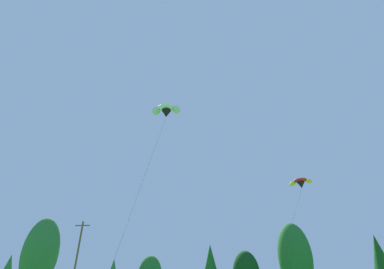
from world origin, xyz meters
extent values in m
ellipsoid|color=#2D7033|center=(-27.05, 49.36, 9.05)|extent=(5.82, 5.82, 11.70)
cone|color=#19561E|center=(1.70, 49.34, 6.37)|extent=(3.82, 3.82, 7.48)
ellipsoid|color=#236628|center=(15.76, 52.06, 8.43)|extent=(5.55, 5.55, 10.89)
cone|color=#144719|center=(27.82, 49.02, 7.09)|extent=(4.08, 4.08, 8.33)
cylinder|color=brown|center=(-17.17, 41.95, 6.23)|extent=(0.26, 0.26, 12.45)
cube|color=brown|center=(-17.17, 41.95, 11.85)|extent=(2.20, 0.14, 0.14)
ellipsoid|color=white|center=(-2.83, 27.71, 22.63)|extent=(2.04, 1.53, 1.06)
ellipsoid|color=silver|center=(-1.58, 27.67, 22.28)|extent=(1.21, 1.28, 1.22)
ellipsoid|color=silver|center=(-4.08, 27.76, 22.28)|extent=(1.27, 1.28, 1.22)
cone|color=black|center=(-2.83, 27.85, 21.86)|extent=(1.16, 1.16, 0.96)
cylinder|color=black|center=(-4.08, 23.94, 11.50)|extent=(2.51, 7.82, 19.76)
ellipsoid|color=red|center=(12.87, 32.21, 14.53)|extent=(1.73, 1.43, 0.60)
ellipsoid|color=yellow|center=(13.72, 31.81, 14.26)|extent=(1.00, 0.93, 0.77)
ellipsoid|color=yellow|center=(12.01, 32.61, 14.26)|extent=(1.03, 1.00, 0.77)
cone|color=black|center=(12.90, 32.28, 13.95)|extent=(1.12, 1.12, 0.72)
cylinder|color=black|center=(9.46, 27.33, 7.60)|extent=(6.90, 9.92, 11.97)
camera|label=1|loc=(2.47, -1.25, 2.31)|focal=27.19mm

